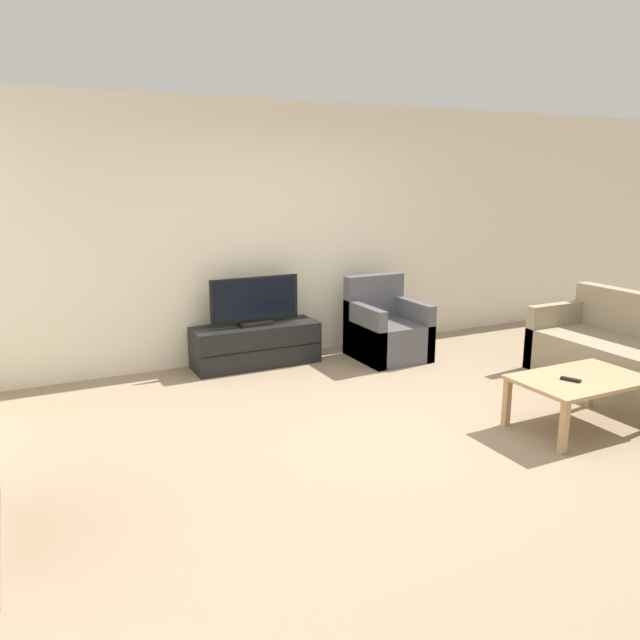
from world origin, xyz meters
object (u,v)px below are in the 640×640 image
at_px(remote, 571,379).
at_px(tv, 255,303).
at_px(armchair, 386,332).
at_px(tv_stand, 256,345).
at_px(coffee_table, 580,383).

bearing_deg(remote, tv, 95.85).
height_order(armchair, remote, armchair).
bearing_deg(tv_stand, armchair, -14.68).
relative_size(armchair, coffee_table, 0.86).
distance_m(tv, armchair, 1.47).
bearing_deg(tv, remote, -60.45).
distance_m(tv_stand, tv, 0.45).
relative_size(tv_stand, tv, 1.39).
xyz_separation_m(tv, remote, (1.54, -2.71, -0.24)).
bearing_deg(remote, coffee_table, -14.94).
relative_size(tv_stand, remote, 8.59).
xyz_separation_m(coffee_table, remote, (-0.13, -0.02, 0.06)).
relative_size(tv, coffee_table, 0.93).
bearing_deg(tv_stand, tv, -90.00).
distance_m(armchair, coffee_table, 2.35).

